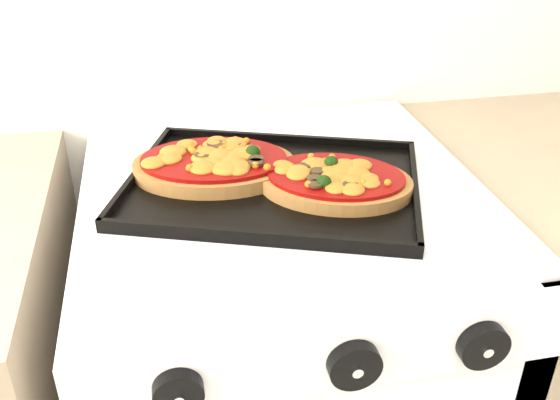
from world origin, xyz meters
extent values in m
cube|color=white|center=(0.05, 1.70, 0.46)|extent=(0.60, 0.60, 0.91)
cube|color=white|center=(0.05, 1.39, 0.85)|extent=(0.60, 0.02, 0.09)
cylinder|color=black|center=(-0.13, 1.37, 0.85)|extent=(0.05, 0.02, 0.05)
cylinder|color=black|center=(0.06, 1.37, 0.85)|extent=(0.06, 0.02, 0.06)
cylinder|color=black|center=(0.21, 1.37, 0.85)|extent=(0.06, 0.02, 0.06)
cube|color=black|center=(0.03, 1.68, 0.92)|extent=(0.50, 0.43, 0.02)
camera|label=1|loc=(-0.12, 0.89, 1.35)|focal=40.00mm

